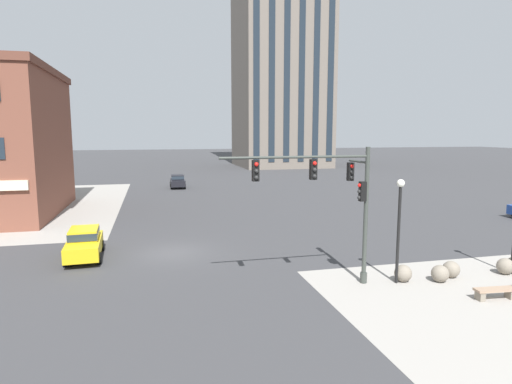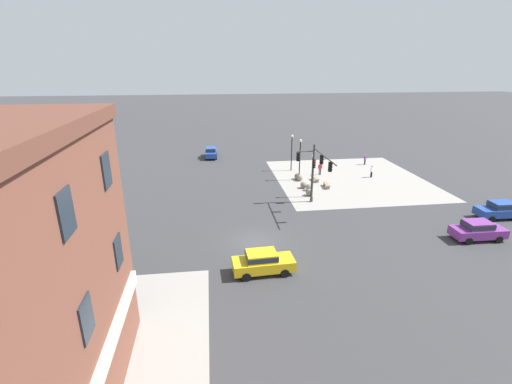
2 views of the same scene
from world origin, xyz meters
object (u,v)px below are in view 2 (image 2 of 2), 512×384
Objects in this scene: pedestrian_near_bench at (372,171)px; bollard_sphere_curb_d at (300,178)px; bollard_sphere_curb_b at (309,187)px; bench_near_signal at (327,185)px; bollard_sphere_curb_a at (309,192)px; car_main_northbound_near at (500,209)px; traffic_signal_main at (315,168)px; bollard_sphere_curb_c at (304,185)px; street_lamp_corner_near at (312,170)px; pedestrian_at_curb at (320,168)px; bollard_sphere_curb_e at (298,176)px; bench_mid_block at (315,179)px; car_main_southbound_near at (263,262)px; street_lamp_mid_sidewalk at (300,155)px; street_lamp_corner_far at (292,148)px; car_cross_westbound at (211,152)px; pedestrian_walking_east at (365,159)px; car_main_southbound_far at (478,230)px.

bollard_sphere_curb_d is at bearing 90.82° from pedestrian_near_bench.
bench_near_signal is at bearing -70.11° from bollard_sphere_curb_b.
bollard_sphere_curb_a is 0.18× the size of car_main_northbound_near.
traffic_signal_main is 7.77m from bench_near_signal.
bollard_sphere_curb_b is 0.18× the size of car_main_northbound_near.
street_lamp_corner_near is (-3.01, -0.07, 2.71)m from bollard_sphere_curb_c.
pedestrian_at_curb is (5.16, -3.60, 0.55)m from bollard_sphere_curb_c.
bench_mid_block is at bearing -116.35° from bollard_sphere_curb_e.
street_lamp_corner_near reaches higher than bollard_sphere_curb_c.
car_main_southbound_near reaches higher than bench_mid_block.
bollard_sphere_curb_c is at bearing 175.80° from street_lamp_mid_sidewalk.
car_main_northbound_near is at bearing -117.28° from bollard_sphere_curb_a.
bollard_sphere_curb_e is at bearing 63.65° from bench_mid_block.
street_lamp_corner_far is at bearing 1.66° from bollard_sphere_curb_b.
car_main_northbound_near is at bearing -155.11° from pedestrian_near_bench.
street_lamp_mid_sidewalk is at bearing -2.56° from bollard_sphere_curb_a.
car_cross_westbound is at bearing 51.16° from street_lamp_corner_far.
traffic_signal_main reaches higher than bollard_sphere_curb_b.
street_lamp_corner_far is at bearing 97.84° from pedestrian_walking_east.
bench_mid_block is at bearing 124.99° from pedestrian_walking_east.
car_main_southbound_far is at bearing -154.04° from street_lamp_corner_far.
pedestrian_at_curb is (1.55, -3.48, 0.55)m from bollard_sphere_curb_e.
traffic_signal_main reaches higher than car_main_southbound_far.
bollard_sphere_curb_d is 17.71m from car_cross_westbound.
bench_mid_block is at bearing -40.39° from bollard_sphere_curb_c.
bollard_sphere_curb_e is 17.14m from car_cross_westbound.
car_main_northbound_near is at bearing -54.43° from car_main_southbound_far.
car_main_northbound_near is (-14.29, -6.63, 0.02)m from pedestrian_near_bench.
street_lamp_mid_sidewalk is 21.55m from car_main_southbound_far.
street_lamp_corner_near is at bearing -167.75° from bollard_sphere_curb_a.
pedestrian_near_bench is at bearing 24.89° from car_main_northbound_near.
pedestrian_walking_east is (9.37, -8.96, 0.58)m from bench_near_signal.
bollard_sphere_curb_c is 18.80m from car_main_southbound_far.
pedestrian_at_curb reaches higher than bollard_sphere_curb_e.
pedestrian_walking_east is at bearing -62.59° from street_lamp_mid_sidewalk.
traffic_signal_main is 9.63m from bollard_sphere_curb_d.
street_lamp_corner_near is (-8.17, 3.53, 2.15)m from pedestrian_at_curb.
street_lamp_corner_far is at bearing 53.26° from pedestrian_at_curb.
bollard_sphere_curb_c is 6.32m from pedestrian_at_curb.
pedestrian_walking_east is at bearing -48.00° from bollard_sphere_curb_b.
car_main_southbound_far reaches higher than bench_mid_block.
pedestrian_near_bench is at bearing -58.48° from street_lamp_corner_near.
bench_mid_block is (8.43, -2.71, -3.93)m from traffic_signal_main.
bollard_sphere_curb_a is 1.73m from bollard_sphere_curb_b.
pedestrian_at_curb is (5.22, -0.74, 0.64)m from bench_near_signal.
bench_mid_block is at bearing -158.57° from street_lamp_corner_far.
pedestrian_walking_east is at bearing -55.01° from bench_mid_block.
pedestrian_walking_east is 0.31× the size of street_lamp_corner_far.
bollard_sphere_curb_c is at bearing 128.25° from pedestrian_walking_east.
bench_near_signal is at bearing -30.67° from car_main_southbound_near.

